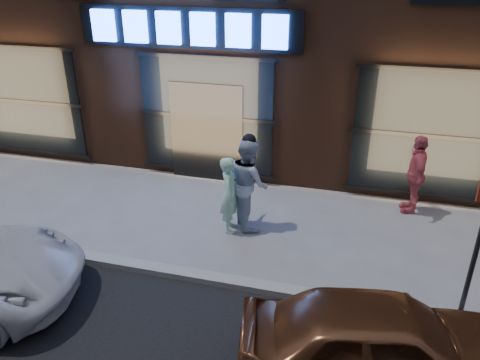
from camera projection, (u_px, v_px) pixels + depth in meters
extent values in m
plane|color=slate|center=(139.00, 269.00, 8.34)|extent=(90.00, 90.00, 0.00)
cube|color=gray|center=(138.00, 266.00, 8.32)|extent=(60.00, 0.25, 0.12)
cube|color=black|center=(187.00, 28.00, 10.31)|extent=(5.20, 0.06, 0.90)
cube|color=black|center=(207.00, 133.00, 11.23)|extent=(1.80, 0.10, 2.40)
cube|color=#FFBF72|center=(27.00, 101.00, 12.27)|extent=(3.00, 0.04, 2.60)
cube|color=black|center=(26.00, 101.00, 12.24)|extent=(3.20, 0.06, 2.80)
cube|color=#FFBF72|center=(207.00, 116.00, 11.11)|extent=(3.00, 0.04, 2.60)
cube|color=black|center=(207.00, 117.00, 11.08)|extent=(3.20, 0.06, 2.80)
cube|color=#FFBF72|center=(430.00, 135.00, 9.95)|extent=(3.00, 0.04, 2.60)
cube|color=black|center=(430.00, 136.00, 9.91)|extent=(3.20, 0.06, 2.80)
cube|color=#2659FF|center=(104.00, 25.00, 10.71)|extent=(0.55, 0.12, 0.70)
cube|color=#2659FF|center=(136.00, 27.00, 10.53)|extent=(0.55, 0.12, 0.70)
cube|color=#2659FF|center=(169.00, 28.00, 10.34)|extent=(0.55, 0.12, 0.70)
cube|color=#2659FF|center=(203.00, 29.00, 10.16)|extent=(0.55, 0.12, 0.70)
cube|color=#2659FF|center=(238.00, 31.00, 9.97)|extent=(0.55, 0.12, 0.70)
cube|color=#2659FF|center=(275.00, 32.00, 9.78)|extent=(0.55, 0.12, 0.70)
imported|color=#A0D2B8|center=(230.00, 195.00, 9.21)|extent=(0.50, 0.65, 1.59)
imported|color=silver|center=(249.00, 183.00, 9.35)|extent=(1.10, 1.16, 1.89)
imported|color=#CA535C|center=(416.00, 174.00, 9.89)|extent=(0.48, 1.04, 1.74)
imported|color=brown|center=(384.00, 343.00, 5.91)|extent=(3.91, 2.21, 1.26)
cylinder|color=#262628|center=(476.00, 250.00, 6.76)|extent=(0.08, 0.08, 2.40)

